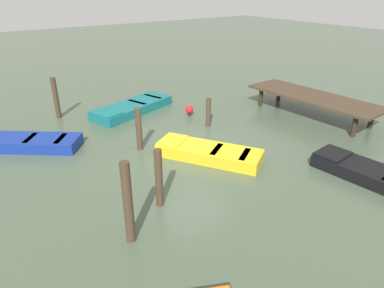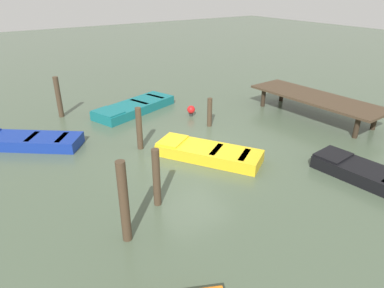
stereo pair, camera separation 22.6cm
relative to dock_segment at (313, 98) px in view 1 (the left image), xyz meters
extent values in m
plane|color=#475642|center=(-0.03, -6.56, -0.85)|extent=(80.00, 80.00, 0.00)
cube|color=#423323|center=(0.00, 0.00, 0.05)|extent=(6.07, 2.32, 0.10)
cylinder|color=#2E2318|center=(2.34, 0.83, -0.43)|extent=(0.20, 0.20, 0.85)
cylinder|color=#2E2318|center=(2.42, -0.54, -0.43)|extent=(0.20, 0.20, 0.85)
cylinder|color=#2E2318|center=(-2.42, 0.54, -0.43)|extent=(0.20, 0.20, 0.85)
cylinder|color=#2E2318|center=(-2.34, -0.83, -0.43)|extent=(0.20, 0.20, 0.85)
cube|color=black|center=(4.87, -3.12, -0.65)|extent=(4.02, 1.59, 0.40)
cube|color=gray|center=(4.87, -3.12, -0.51)|extent=(3.41, 1.27, 0.04)
cube|color=black|center=(3.35, -3.28, -0.42)|extent=(0.97, 1.15, 0.06)
cube|color=#14666B|center=(-5.14, -6.36, -0.65)|extent=(2.63, 4.27, 0.40)
cube|color=beige|center=(-5.14, -6.36, -0.51)|extent=(2.14, 3.60, 0.04)
cube|color=#14666B|center=(-4.64, -7.85, -0.42)|extent=(1.49, 1.25, 0.06)
cube|color=#9B9789|center=(-5.23, -6.08, -0.47)|extent=(1.11, 0.54, 0.04)
cube|color=#9B9789|center=(-5.59, -5.03, -0.47)|extent=(1.11, 0.54, 0.04)
cube|color=gold|center=(0.64, -6.31, -0.65)|extent=(3.67, 2.92, 0.40)
cube|color=#4C3319|center=(0.64, -6.31, -0.51)|extent=(3.07, 2.41, 0.04)
cube|color=gold|center=(-0.54, -7.05, -0.42)|extent=(1.24, 1.34, 0.06)
cube|color=#42301E|center=(0.86, -6.17, -0.47)|extent=(0.67, 0.91, 0.04)
cube|color=#42301E|center=(1.69, -5.65, -0.47)|extent=(0.67, 0.91, 0.04)
cube|color=navy|center=(-3.96, -11.38, -0.65)|extent=(3.44, 3.96, 0.40)
cube|color=silver|center=(-3.96, -11.38, -0.51)|extent=(2.86, 3.31, 0.04)
cube|color=#A4A49F|center=(-3.77, -11.13, -0.47)|extent=(0.85, 0.72, 0.04)
cube|color=#A4A49F|center=(-3.08, -10.24, -0.47)|extent=(0.85, 0.72, 0.04)
cylinder|color=#423323|center=(2.04, -9.09, -0.01)|extent=(0.21, 0.21, 1.67)
cylinder|color=#423323|center=(2.89, -10.36, 0.19)|extent=(0.22, 0.22, 2.08)
cylinder|color=#423323|center=(-1.73, -4.54, -0.24)|extent=(0.20, 0.20, 1.22)
cylinder|color=#423323|center=(-6.36, -9.41, 0.06)|extent=(0.23, 0.23, 1.82)
cylinder|color=#423323|center=(-1.38, -7.92, -0.07)|extent=(0.21, 0.21, 1.57)
cylinder|color=#262626|center=(-3.17, -4.50, -0.79)|extent=(0.16, 0.16, 0.12)
sphere|color=red|center=(-3.17, -4.50, -0.55)|extent=(0.36, 0.36, 0.36)
camera|label=1|loc=(8.95, -12.87, 4.67)|focal=32.25mm
camera|label=2|loc=(9.08, -12.68, 4.67)|focal=32.25mm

